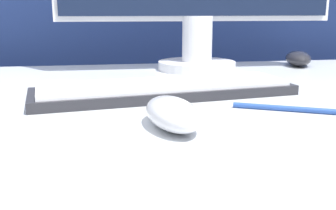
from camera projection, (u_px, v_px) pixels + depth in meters
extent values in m
cube|color=navy|center=(148.00, 116.00, 1.22)|extent=(5.00, 0.03, 1.05)
ellipsoid|color=silver|center=(173.00, 113.00, 0.47)|extent=(0.08, 0.13, 0.04)
cube|color=#28282D|center=(165.00, 91.00, 0.65)|extent=(0.45, 0.18, 0.02)
cube|color=white|center=(165.00, 84.00, 0.65)|extent=(0.42, 0.17, 0.01)
cylinder|color=white|center=(197.00, 65.00, 0.94)|extent=(0.18, 0.18, 0.02)
cylinder|color=white|center=(197.00, 39.00, 0.92)|extent=(0.07, 0.07, 0.11)
ellipsoid|color=#232328|center=(298.00, 58.00, 1.00)|extent=(0.09, 0.13, 0.04)
cylinder|color=#284C9E|center=(284.00, 108.00, 0.56)|extent=(0.13, 0.07, 0.01)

